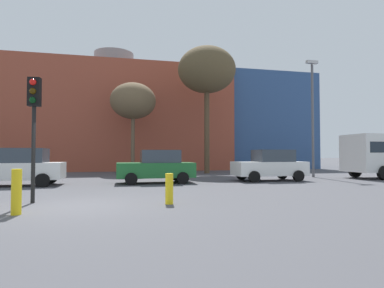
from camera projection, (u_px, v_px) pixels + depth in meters
name	position (u px, v px, depth m)	size (l,w,h in m)	color
ground_plane	(74.00, 206.00, 9.06)	(200.00, 200.00, 0.00)	#47474C
building_backdrop	(114.00, 120.00, 32.47)	(41.53, 10.69, 11.96)	#9E4733
parked_car_1	(19.00, 167.00, 14.99)	(4.15, 2.03, 1.80)	white
parked_car_2	(157.00, 167.00, 16.46)	(3.98, 1.96, 1.73)	#1E662D
parked_car_3	(270.00, 165.00, 17.89)	(4.06, 1.99, 1.76)	white
traffic_light_island	(34.00, 110.00, 9.78)	(0.38, 0.38, 3.90)	black
bare_tree_0	(133.00, 101.00, 24.85)	(3.58, 3.58, 7.15)	brown
bare_tree_2	(207.00, 71.00, 25.06)	(4.60, 4.60, 10.08)	brown
bollard_yellow_0	(169.00, 189.00, 9.52)	(0.24, 0.24, 0.92)	yellow
bollard_yellow_1	(16.00, 192.00, 7.84)	(0.24, 0.24, 1.14)	yellow
street_lamp	(313.00, 111.00, 20.75)	(0.80, 0.24, 7.72)	#59595E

